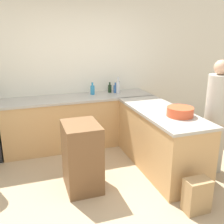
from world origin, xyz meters
TOP-DOWN VIEW (x-y plane):
  - ground_plane at (0.00, 0.00)m, footprint 14.00×14.00m
  - wall_back at (0.00, 2.10)m, footprint 8.00×0.06m
  - counter_back at (0.00, 1.75)m, footprint 2.65×0.67m
  - counter_peninsula at (0.98, 0.54)m, footprint 0.69×1.80m
  - island_table at (-0.26, 0.35)m, footprint 0.45×0.57m
  - mixing_bowl at (1.08, 0.20)m, footprint 0.36×0.36m
  - vinegar_bottle_clear at (0.75, 1.76)m, footprint 0.07×0.07m
  - water_bottle_blue at (0.74, 1.86)m, footprint 0.08×0.08m
  - wine_bottle_dark at (0.64, 1.90)m, footprint 0.07×0.07m
  - dish_soap_bottle at (0.28, 1.84)m, footprint 0.08×0.08m
  - person_at_peninsula at (1.62, 0.14)m, footprint 0.31×0.31m
  - paper_bag at (0.87, -0.56)m, footprint 0.29×0.19m

SIDE VIEW (x-z plane):
  - ground_plane at x=0.00m, z-range 0.00..0.00m
  - paper_bag at x=0.87m, z-range 0.00..0.41m
  - island_table at x=-0.26m, z-range 0.00..0.90m
  - counter_back at x=0.00m, z-range 0.00..0.92m
  - counter_peninsula at x=0.98m, z-range 0.00..0.92m
  - person_at_peninsula at x=1.62m, z-range 0.08..1.74m
  - mixing_bowl at x=1.08m, z-range 0.91..1.04m
  - water_bottle_blue at x=0.74m, z-range 0.90..1.08m
  - wine_bottle_dark at x=0.64m, z-range 0.89..1.09m
  - dish_soap_bottle at x=0.28m, z-range 0.89..1.11m
  - vinegar_bottle_clear at x=0.75m, z-range 0.88..1.19m
  - wall_back at x=0.00m, z-range 0.00..2.70m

